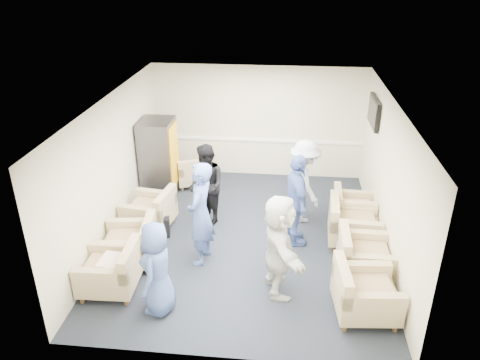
# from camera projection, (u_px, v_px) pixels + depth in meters

# --- Properties ---
(floor) EXTENTS (6.00, 6.00, 0.00)m
(floor) POSITION_uv_depth(u_px,v_px,m) (246.00, 238.00, 9.02)
(floor) COLOR #1B212C
(floor) RESTS_ON ground
(ceiling) EXTENTS (6.00, 6.00, 0.00)m
(ceiling) POSITION_uv_depth(u_px,v_px,m) (247.00, 102.00, 7.86)
(ceiling) COLOR silver
(ceiling) RESTS_ON back_wall
(back_wall) EXTENTS (5.00, 0.02, 2.70)m
(back_wall) POSITION_uv_depth(u_px,v_px,m) (258.00, 122.00, 11.13)
(back_wall) COLOR beige
(back_wall) RESTS_ON floor
(front_wall) EXTENTS (5.00, 0.02, 2.70)m
(front_wall) POSITION_uv_depth(u_px,v_px,m) (225.00, 277.00, 5.74)
(front_wall) COLOR beige
(front_wall) RESTS_ON floor
(left_wall) EXTENTS (0.02, 6.00, 2.70)m
(left_wall) POSITION_uv_depth(u_px,v_px,m) (113.00, 169.00, 8.67)
(left_wall) COLOR beige
(left_wall) RESTS_ON floor
(right_wall) EXTENTS (0.02, 6.00, 2.70)m
(right_wall) POSITION_uv_depth(u_px,v_px,m) (388.00, 181.00, 8.20)
(right_wall) COLOR beige
(right_wall) RESTS_ON floor
(chair_rail) EXTENTS (4.98, 0.04, 0.06)m
(chair_rail) POSITION_uv_depth(u_px,v_px,m) (258.00, 140.00, 11.31)
(chair_rail) COLOR white
(chair_rail) RESTS_ON back_wall
(tv) EXTENTS (0.10, 1.00, 0.58)m
(tv) POSITION_uv_depth(u_px,v_px,m) (374.00, 112.00, 9.53)
(tv) COLOR black
(tv) RESTS_ON right_wall
(armchair_left_near) EXTENTS (0.90, 0.90, 0.70)m
(armchair_left_near) POSITION_uv_depth(u_px,v_px,m) (113.00, 272.00, 7.48)
(armchair_left_near) COLOR tan
(armchair_left_near) RESTS_ON floor
(armchair_left_mid) EXTENTS (0.98, 0.98, 0.71)m
(armchair_left_mid) POSITION_uv_depth(u_px,v_px,m) (132.00, 245.00, 8.18)
(armchair_left_mid) COLOR tan
(armchair_left_mid) RESTS_ON floor
(armchair_left_far) EXTENTS (0.99, 0.99, 0.70)m
(armchair_left_far) POSITION_uv_depth(u_px,v_px,m) (152.00, 212.00, 9.23)
(armchair_left_far) COLOR tan
(armchair_left_far) RESTS_ON floor
(armchair_right_near) EXTENTS (0.98, 0.98, 0.72)m
(armchair_right_near) POSITION_uv_depth(u_px,v_px,m) (362.00, 294.00, 6.96)
(armchair_right_near) COLOR tan
(armchair_right_near) RESTS_ON floor
(armchair_right_midnear) EXTENTS (0.90, 0.90, 0.71)m
(armchair_right_midnear) POSITION_uv_depth(u_px,v_px,m) (362.00, 258.00, 7.82)
(armchair_right_midnear) COLOR tan
(armchair_right_midnear) RESTS_ON floor
(armchair_right_midfar) EXTENTS (0.96, 0.96, 0.73)m
(armchair_right_midfar) POSITION_uv_depth(u_px,v_px,m) (350.00, 225.00, 8.75)
(armchair_right_midfar) COLOR tan
(armchair_right_midfar) RESTS_ON floor
(armchair_right_far) EXTENTS (0.83, 0.83, 0.64)m
(armchair_right_far) POSITION_uv_depth(u_px,v_px,m) (351.00, 210.00, 9.37)
(armchair_right_far) COLOR tan
(armchair_right_far) RESTS_ON floor
(armchair_corner) EXTENTS (1.01, 1.01, 0.62)m
(armchair_corner) POSITION_uv_depth(u_px,v_px,m) (193.00, 173.00, 11.02)
(armchair_corner) COLOR tan
(armchair_corner) RESTS_ON floor
(vending_machine) EXTENTS (0.72, 0.83, 1.76)m
(vending_machine) POSITION_uv_depth(u_px,v_px,m) (159.00, 159.00, 10.32)
(vending_machine) COLOR #494950
(vending_machine) RESTS_ON floor
(backpack) EXTENTS (0.31, 0.24, 0.47)m
(backpack) POSITION_uv_depth(u_px,v_px,m) (162.00, 225.00, 8.99)
(backpack) COLOR black
(backpack) RESTS_ON floor
(pillow) EXTENTS (0.37, 0.47, 0.13)m
(pillow) POSITION_uv_depth(u_px,v_px,m) (111.00, 263.00, 7.41)
(pillow) COLOR white
(pillow) RESTS_ON armchair_left_near
(person_front_left) EXTENTS (0.55, 0.78, 1.50)m
(person_front_left) POSITION_uv_depth(u_px,v_px,m) (157.00, 268.00, 6.89)
(person_front_left) COLOR #445DA4
(person_front_left) RESTS_ON floor
(person_mid_left) EXTENTS (0.55, 0.75, 1.88)m
(person_mid_left) POSITION_uv_depth(u_px,v_px,m) (200.00, 214.00, 7.97)
(person_mid_left) COLOR #445DA4
(person_mid_left) RESTS_ON floor
(person_back_left) EXTENTS (0.97, 1.02, 1.65)m
(person_back_left) POSITION_uv_depth(u_px,v_px,m) (206.00, 185.00, 9.24)
(person_back_left) COLOR black
(person_back_left) RESTS_ON floor
(person_back_right) EXTENTS (1.01, 1.27, 1.72)m
(person_back_right) POSITION_uv_depth(u_px,v_px,m) (304.00, 182.00, 9.30)
(person_back_right) COLOR silver
(person_back_right) RESTS_ON floor
(person_mid_right) EXTENTS (0.68, 1.12, 1.79)m
(person_mid_right) POSITION_uv_depth(u_px,v_px,m) (296.00, 201.00, 8.51)
(person_mid_right) COLOR #445DA4
(person_mid_right) RESTS_ON floor
(person_front_right) EXTENTS (0.83, 1.66, 1.72)m
(person_front_right) POSITION_uv_depth(u_px,v_px,m) (279.00, 246.00, 7.25)
(person_front_right) COLOR silver
(person_front_right) RESTS_ON floor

